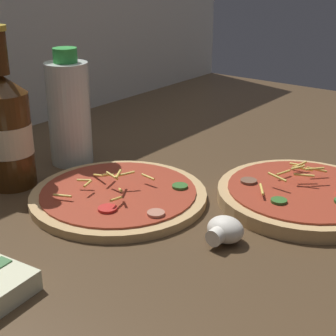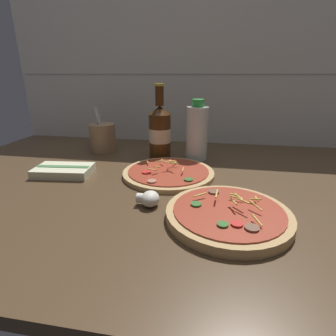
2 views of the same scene
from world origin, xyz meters
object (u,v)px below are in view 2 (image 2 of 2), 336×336
pizza_near (228,214)px  utensil_crock (103,137)px  dish_towel (63,171)px  beer_bottle (160,131)px  oil_bottle (197,132)px  mushroom_left (149,199)px  pizza_far (168,173)px

pizza_near → utensil_crock: size_ratio=1.52×
pizza_near → dish_towel: (-45.97, 16.84, 0.09)cm
beer_bottle → dish_towel: beer_bottle is taller
beer_bottle → dish_towel: (-24.06, -22.43, -7.95)cm
dish_towel → oil_bottle: bearing=31.4°
mushroom_left → beer_bottle: bearing=97.7°
pizza_far → utensil_crock: size_ratio=1.59×
pizza_far → beer_bottle: 20.11cm
oil_bottle → mushroom_left: 37.82cm
oil_bottle → mushroom_left: bearing=-102.1°
beer_bottle → pizza_near: bearing=-60.8°
pizza_near → oil_bottle: 41.14cm
beer_bottle → utensil_crock: beer_bottle is taller
mushroom_left → dish_towel: (-28.96, 13.81, -0.48)cm
beer_bottle → dish_towel: bearing=-137.0°
beer_bottle → utensil_crock: (-22.76, 3.79, -3.91)cm
pizza_far → utensil_crock: bearing=143.8°
pizza_near → oil_bottle: oil_bottle is taller
pizza_near → beer_bottle: 45.69cm
pizza_far → dish_towel: bearing=-170.2°
mushroom_left → dish_towel: 32.09cm
oil_bottle → mushroom_left: size_ratio=3.94×
mushroom_left → utensil_crock: 48.79cm
oil_bottle → dish_towel: bearing=-148.6°
utensil_crock → pizza_far: bearing=-36.2°
pizza_far → oil_bottle: 20.36cm
pizza_near → pizza_far: 27.18cm
pizza_near → utensil_crock: (-44.67, 43.06, 4.14)cm
dish_towel → mushroom_left: bearing=-25.5°
pizza_far → dish_towel: (-30.02, -5.16, 0.46)cm
mushroom_left → utensil_crock: (-27.66, 40.03, 3.57)cm
dish_towel → pizza_far: bearing=9.8°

